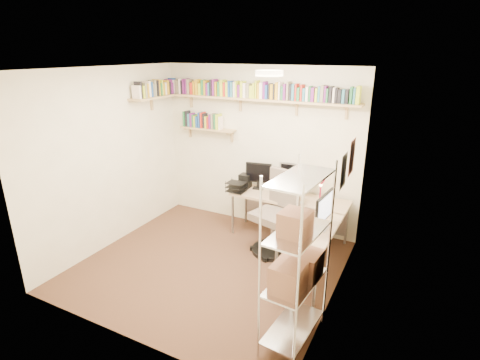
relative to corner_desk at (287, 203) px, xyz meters
name	(u,v)px	position (x,y,z in m)	size (l,w,h in m)	color
ground	(210,265)	(-0.69, -0.96, -0.66)	(3.20, 3.20, 0.00)	#432E1D
room_shell	(207,152)	(-0.69, -0.96, 0.89)	(3.24, 3.04, 2.52)	beige
wall_shelves	(228,97)	(-1.11, 0.34, 1.37)	(3.12, 1.09, 0.80)	tan
corner_desk	(287,203)	(0.00, 0.00, 0.00)	(1.78, 1.70, 1.16)	tan
office_chair	(276,219)	(-0.07, -0.20, -0.17)	(0.63, 0.64, 1.16)	black
wire_rack	(296,259)	(0.73, -1.75, 0.25)	(0.44, 0.80, 1.77)	silver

